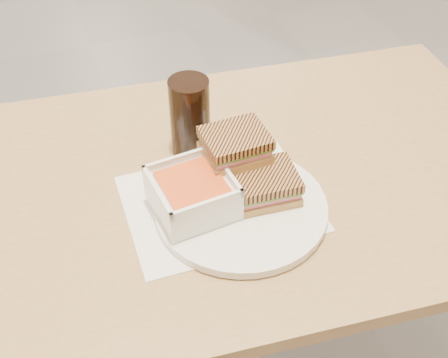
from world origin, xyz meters
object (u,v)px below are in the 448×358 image
object	(u,v)px
soup_bowl	(193,194)
main_table	(224,220)
panini_lower	(264,185)
plate	(241,207)
cola_glass	(190,118)

from	to	relation	value
soup_bowl	main_table	bearing A→B (deg)	40.76
main_table	panini_lower	bearing A→B (deg)	-61.51
soup_bowl	plate	bearing A→B (deg)	-15.56
main_table	cola_glass	distance (m)	0.22
plate	cola_glass	size ratio (longest dim) A/B	1.86
soup_bowl	panini_lower	size ratio (longest dim) A/B	1.21
plate	panini_lower	bearing A→B (deg)	11.17
soup_bowl	cola_glass	distance (m)	0.17
cola_glass	plate	bearing A→B (deg)	-79.98
soup_bowl	cola_glass	size ratio (longest dim) A/B	0.88
panini_lower	plate	bearing A→B (deg)	-168.83
soup_bowl	cola_glass	xyz separation A→B (m)	(0.05, 0.16, 0.03)
main_table	panini_lower	distance (m)	0.18
main_table	soup_bowl	size ratio (longest dim) A/B	8.86
soup_bowl	panini_lower	bearing A→B (deg)	-6.06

